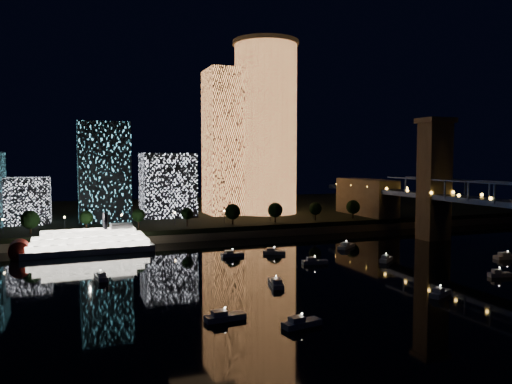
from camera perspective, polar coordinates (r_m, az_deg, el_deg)
ground at (r=142.73m, az=12.35°, el=-9.80°), size 520.00×520.00×0.00m
far_bank at (r=288.16m, az=-5.17°, el=-2.34°), size 420.00×160.00×5.00m
seawall at (r=214.65m, az=0.37°, el=-4.72°), size 420.00×6.00×3.00m
tower_cylindrical at (r=260.15m, az=1.11°, el=7.34°), size 34.00×34.00×88.38m
tower_rectangular at (r=257.17m, az=-3.12°, el=5.68°), size 23.07×23.07×73.41m
midrise_blocks at (r=239.97m, az=-19.13°, el=1.09°), size 106.30×35.03×44.80m
riverboat at (r=186.45m, az=-19.18°, el=-5.55°), size 48.35×12.16×14.44m
motorboats at (r=150.80m, az=8.43°, el=-8.70°), size 135.72×80.02×2.78m
esplanade_trees at (r=210.43m, az=-8.12°, el=-2.46°), size 166.72×6.94×8.97m
street_lamps at (r=215.80m, az=-9.26°, el=-2.71°), size 132.70×0.70×5.65m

